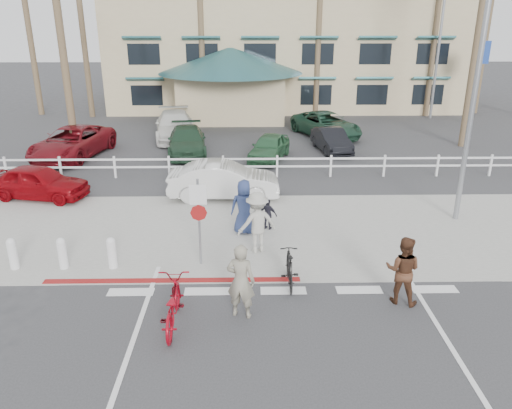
{
  "coord_description": "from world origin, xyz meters",
  "views": [
    {
      "loc": [
        -0.93,
        -10.84,
        6.79
      ],
      "look_at": [
        -0.67,
        3.1,
        1.5
      ],
      "focal_mm": 35.0,
      "sensor_mm": 36.0,
      "label": 1
    }
  ],
  "objects_px": {
    "bike_red": "(172,304)",
    "car_white_sedan": "(224,180)",
    "sign_post": "(199,218)",
    "bike_black": "(289,268)",
    "car_red_compact": "(38,182)"
  },
  "relations": [
    {
      "from": "bike_red",
      "to": "car_white_sedan",
      "type": "bearing_deg",
      "value": -96.17
    },
    {
      "from": "sign_post",
      "to": "car_red_compact",
      "type": "distance_m",
      "value": 8.97
    },
    {
      "from": "bike_black",
      "to": "bike_red",
      "type": "bearing_deg",
      "value": 32.58
    },
    {
      "from": "bike_black",
      "to": "car_red_compact",
      "type": "distance_m",
      "value": 11.65
    },
    {
      "from": "sign_post",
      "to": "bike_red",
      "type": "distance_m",
      "value": 3.23
    },
    {
      "from": "sign_post",
      "to": "car_white_sedan",
      "type": "height_order",
      "value": "sign_post"
    },
    {
      "from": "bike_red",
      "to": "car_red_compact",
      "type": "bearing_deg",
      "value": -54.56
    },
    {
      "from": "bike_black",
      "to": "car_white_sedan",
      "type": "xyz_separation_m",
      "value": [
        -2.04,
        6.9,
        0.23
      ]
    },
    {
      "from": "bike_red",
      "to": "car_red_compact",
      "type": "relative_size",
      "value": 0.54
    },
    {
      "from": "sign_post",
      "to": "car_white_sedan",
      "type": "relative_size",
      "value": 0.67
    },
    {
      "from": "sign_post",
      "to": "bike_black",
      "type": "bearing_deg",
      "value": -26.51
    },
    {
      "from": "sign_post",
      "to": "car_white_sedan",
      "type": "bearing_deg",
      "value": 85.59
    },
    {
      "from": "bike_red",
      "to": "car_white_sedan",
      "type": "height_order",
      "value": "car_white_sedan"
    },
    {
      "from": "bike_black",
      "to": "car_red_compact",
      "type": "relative_size",
      "value": 0.42
    },
    {
      "from": "sign_post",
      "to": "bike_red",
      "type": "bearing_deg",
      "value": -97.09
    }
  ]
}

